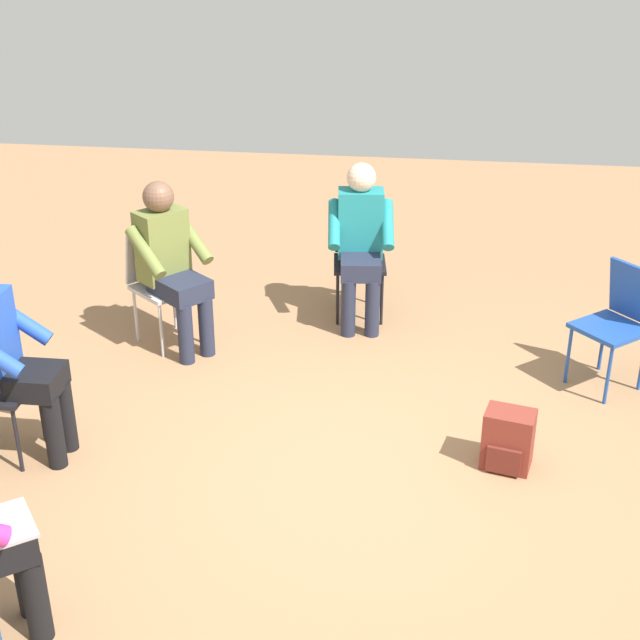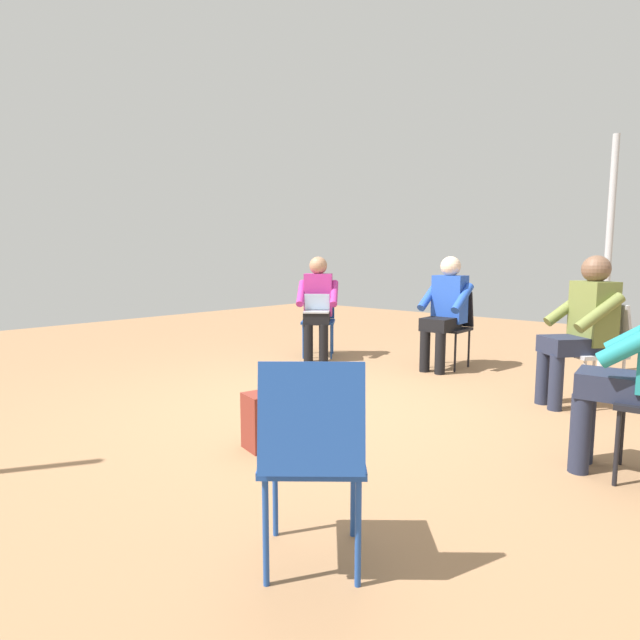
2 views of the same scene
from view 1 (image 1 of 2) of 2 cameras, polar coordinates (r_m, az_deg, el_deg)
The scene contains 8 objects.
ground_plane at distance 5.17m, azimuth 1.78°, elevation -10.22°, with size 14.00×14.00×0.00m, color #99704C.
chair_northwest at distance 6.62m, azimuth -10.24°, elevation 2.67°, with size 0.58×0.58×0.85m.
chair_northeast at distance 6.22m, azimuth 18.57°, elevation 0.15°, with size 0.59×0.58×0.85m.
chair_north at distance 6.98m, azimuth 2.55°, elevation 4.27°, with size 0.45×0.48×0.85m.
person_in_olive at distance 6.42m, azimuth -9.56°, elevation 3.89°, with size 0.63×0.63×1.24m.
person_in_teal at distance 6.75m, azimuth 2.62°, elevation 5.33°, with size 0.54×0.55×1.24m.
person_in_blue at distance 5.35m, azimuth -19.53°, elevation -1.87°, with size 0.53×0.50×1.24m.
backpack_near_laptop_user at distance 5.32m, azimuth 11.93°, elevation -7.68°, with size 0.32×0.29×0.36m.
Camera 1 is at (0.43, -4.18, 3.02)m, focal length 50.00 mm.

